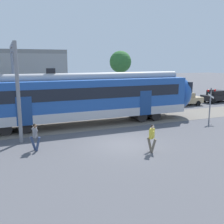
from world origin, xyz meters
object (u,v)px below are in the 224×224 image
Objects in this scene: pedestrian_grey at (35,135)px; parked_car_black at (216,96)px; parked_car_tan at (186,99)px; pedestrian_yellow at (152,136)px; crossing_signal at (211,99)px.

pedestrian_grey is 26.02m from parked_car_black.
pedestrian_yellow is at bearing -134.09° from parked_car_tan.
parked_car_black is (23.88, 10.35, -0.18)m from pedestrian_grey.
parked_car_tan is 1.01× the size of parked_car_black.
pedestrian_yellow is at bearing -143.09° from parked_car_black.
pedestrian_grey is 15.46m from crossing_signal.
parked_car_tan is at bearing -174.59° from parked_car_black.
parked_car_black is 1.35× the size of crossing_signal.
pedestrian_grey is 6.91m from pedestrian_yellow.
crossing_signal reaches higher than pedestrian_yellow.
parked_car_tan is 8.43m from crossing_signal.
parked_car_tan is at bearing 45.91° from pedestrian_yellow.
pedestrian_yellow is at bearing -150.59° from crossing_signal.
pedestrian_grey reaches higher than parked_car_tan.
crossing_signal reaches higher than parked_car_black.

